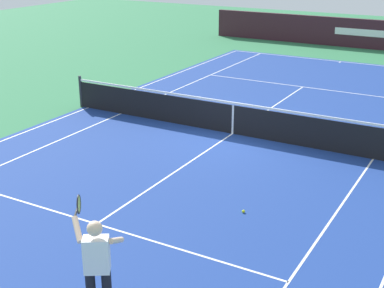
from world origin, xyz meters
The scene contains 7 objects.
ground_plane centered at (0.00, 0.00, 0.00)m, with size 60.00×60.00×0.00m, color #2D7247.
court_slab centered at (0.00, 0.00, 0.00)m, with size 24.20×11.40×0.00m, color navy.
court_line_markings centered at (0.00, 0.00, 0.00)m, with size 23.85×11.05×0.01m.
tennis_net centered at (0.00, 0.00, 0.49)m, with size 0.10×11.70×1.08m.
stadium_barrier centered at (-15.90, 0.00, 0.76)m, with size 0.26×17.00×1.53m.
tennis_player_near centered at (8.66, 1.89, 0.93)m, with size 0.82×1.03×1.70m.
tennis_ball centered at (4.47, 2.39, 0.03)m, with size 0.07×0.07×0.07m, color #CCE01E.
Camera 1 is at (14.06, 6.58, 5.43)m, focal length 51.42 mm.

